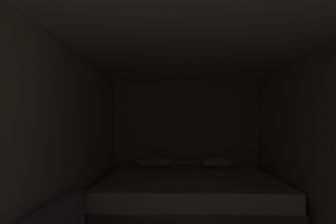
# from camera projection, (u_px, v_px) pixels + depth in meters

# --- Properties ---
(wall_back) EXTENTS (2.45, 0.05, 2.09)m
(wall_back) POSITION_uv_depth(u_px,v_px,m) (186.00, 143.00, 4.58)
(wall_back) COLOR beige
(wall_back) RESTS_ON ground
(wall_left) EXTENTS (0.05, 4.81, 2.09)m
(wall_left) POSITION_uv_depth(u_px,v_px,m) (48.00, 166.00, 2.18)
(wall_left) COLOR beige
(wall_left) RESTS_ON ground
(ceiling_slab) EXTENTS (2.45, 4.81, 0.05)m
(ceiling_slab) POSITION_uv_depth(u_px,v_px,m) (200.00, 30.00, 2.20)
(ceiling_slab) COLOR white
(ceiling_slab) RESTS_ON wall_left
(bed) EXTENTS (2.23, 1.76, 0.86)m
(bed) POSITION_uv_depth(u_px,v_px,m) (189.00, 202.00, 3.62)
(bed) COLOR #9E7247
(bed) RESTS_ON ground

